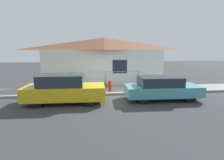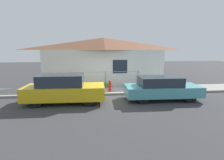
# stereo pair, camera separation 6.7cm
# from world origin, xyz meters

# --- Properties ---
(ground_plane) EXTENTS (60.00, 60.00, 0.00)m
(ground_plane) POSITION_xyz_m (0.00, 0.00, 0.00)
(ground_plane) COLOR #38383A
(sidewalk) EXTENTS (24.00, 2.06, 0.12)m
(sidewalk) POSITION_xyz_m (0.00, 1.03, 0.06)
(sidewalk) COLOR gray
(sidewalk) RESTS_ON ground_plane
(house) EXTENTS (9.60, 2.23, 3.71)m
(house) POSITION_xyz_m (0.00, 3.54, 2.98)
(house) COLOR white
(house) RESTS_ON ground_plane
(fence) EXTENTS (4.90, 0.10, 1.15)m
(fence) POSITION_xyz_m (0.00, 1.91, 0.75)
(fence) COLOR #999993
(fence) RESTS_ON sidewalk
(car_left) EXTENTS (4.16, 1.77, 1.51)m
(car_left) POSITION_xyz_m (-2.41, -1.23, 0.74)
(car_left) COLOR gold
(car_left) RESTS_ON ground_plane
(car_right) EXTENTS (4.17, 1.74, 1.31)m
(car_right) POSITION_xyz_m (2.91, -1.23, 0.66)
(car_right) COLOR teal
(car_right) RESTS_ON ground_plane
(fire_hydrant) EXTENTS (0.39, 0.17, 0.73)m
(fire_hydrant) POSITION_xyz_m (0.18, 0.53, 0.50)
(fire_hydrant) COLOR red
(fire_hydrant) RESTS_ON sidewalk
(potted_plant_near_hydrant) EXTENTS (0.34, 0.34, 0.44)m
(potted_plant_near_hydrant) POSITION_xyz_m (0.01, 1.53, 0.36)
(potted_plant_near_hydrant) COLOR slate
(potted_plant_near_hydrant) RESTS_ON sidewalk
(potted_plant_by_fence) EXTENTS (0.57, 0.57, 0.65)m
(potted_plant_by_fence) POSITION_xyz_m (-2.47, 1.33, 0.47)
(potted_plant_by_fence) COLOR brown
(potted_plant_by_fence) RESTS_ON sidewalk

